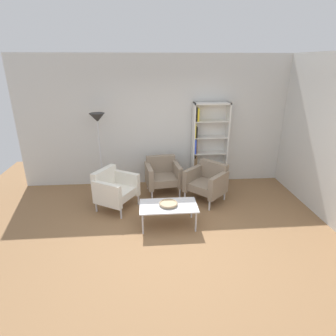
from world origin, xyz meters
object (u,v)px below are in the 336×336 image
Objects in this scene: bookshelf_tall at (207,145)px; decorative_bowl at (168,203)px; coffee_table_low at (168,207)px; armchair_spare_guest at (163,175)px; floor_lamp_torchiere at (98,127)px; armchair_by_bookshelf at (114,188)px; armchair_near_window at (207,181)px.

bookshelf_tall reaches higher than decorative_bowl.
bookshelf_tall is 1.90× the size of coffee_table_low.
floor_lamp_torchiere is at bearing 163.89° from armchair_spare_guest.
decorative_bowl is (-0.00, -0.00, 0.07)m from coffee_table_low.
decorative_bowl is at bearing -95.05° from armchair_by_bookshelf.
coffee_table_low is (-1.03, -1.79, -0.58)m from bookshelf_tall.
armchair_near_window is 2.54m from floor_lamp_torchiere.
bookshelf_tall reaches higher than coffee_table_low.
armchair_spare_guest is (-0.01, 1.37, -0.02)m from decorative_bowl.
decorative_bowl is 0.34× the size of armchair_near_window.
bookshelf_tall is 5.94× the size of decorative_bowl.
floor_lamp_torchiere reaches higher than decorative_bowl.
decorative_bowl is at bearing -97.03° from armchair_spare_guest.
armchair_spare_guest is (-0.01, 1.37, 0.05)m from coffee_table_low.
armchair_near_window is at bearing -99.75° from bookshelf_tall.
armchair_spare_guest is at bearing 90.58° from coffee_table_low.
floor_lamp_torchiere reaches higher than coffee_table_low.
armchair_near_window is at bearing -52.94° from armchair_by_bookshelf.
floor_lamp_torchiere is at bearing -174.69° from bookshelf_tall.
bookshelf_tall is 2.44m from floor_lamp_torchiere.
bookshelf_tall is at bearing 14.30° from armchair_spare_guest.
bookshelf_tall reaches higher than armchair_near_window.
bookshelf_tall is 2.39× the size of armchair_spare_guest.
armchair_spare_guest reaches higher than decorative_bowl.
floor_lamp_torchiere reaches higher than armchair_by_bookshelf.
coffee_table_low is at bearing -120.00° from bookshelf_tall.
coffee_table_low is at bearing -95.05° from armchair_by_bookshelf.
armchair_near_window reaches higher than decorative_bowl.
decorative_bowl is 1.24m from armchair_by_bookshelf.
armchair_near_window is (0.88, 0.93, -0.02)m from decorative_bowl.
armchair_by_bookshelf is at bearing -152.71° from bookshelf_tall.
armchair_by_bookshelf is (-1.00, 0.74, -0.02)m from decorative_bowl.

